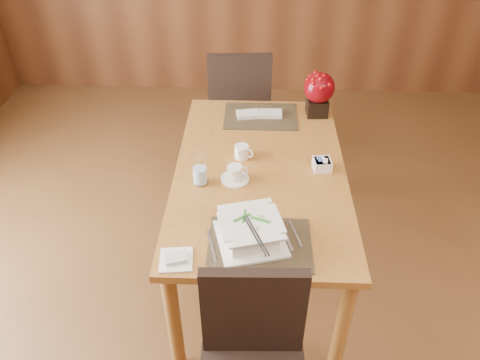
{
  "coord_description": "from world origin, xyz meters",
  "views": [
    {
      "loc": [
        -0.03,
        -1.39,
        2.23
      ],
      "look_at": [
        -0.1,
        0.35,
        0.87
      ],
      "focal_mm": 35.0,
      "sensor_mm": 36.0,
      "label": 1
    }
  ],
  "objects_px": {
    "coffee_cup": "(235,174)",
    "sugar_caddy": "(322,165)",
    "creamer_jug": "(242,152)",
    "water_glass": "(200,169)",
    "berry_decor": "(319,91)",
    "dining_table": "(260,184)",
    "soup_setting": "(251,231)",
    "far_chair": "(239,103)",
    "bread_plate": "(176,260)"
  },
  "relations": [
    {
      "from": "water_glass",
      "to": "creamer_jug",
      "type": "relative_size",
      "value": 1.76
    },
    {
      "from": "creamer_jug",
      "to": "sugar_caddy",
      "type": "bearing_deg",
      "value": 12.08
    },
    {
      "from": "coffee_cup",
      "to": "sugar_caddy",
      "type": "height_order",
      "value": "coffee_cup"
    },
    {
      "from": "soup_setting",
      "to": "creamer_jug",
      "type": "xyz_separation_m",
      "value": [
        -0.06,
        0.64,
        -0.02
      ]
    },
    {
      "from": "soup_setting",
      "to": "bread_plate",
      "type": "bearing_deg",
      "value": -172.09
    },
    {
      "from": "far_chair",
      "to": "bread_plate",
      "type": "bearing_deg",
      "value": 79.59
    },
    {
      "from": "sugar_caddy",
      "to": "bread_plate",
      "type": "relative_size",
      "value": 0.67
    },
    {
      "from": "creamer_jug",
      "to": "berry_decor",
      "type": "relative_size",
      "value": 0.36
    },
    {
      "from": "soup_setting",
      "to": "berry_decor",
      "type": "bearing_deg",
      "value": 56.12
    },
    {
      "from": "dining_table",
      "to": "coffee_cup",
      "type": "distance_m",
      "value": 0.21
    },
    {
      "from": "coffee_cup",
      "to": "creamer_jug",
      "type": "relative_size",
      "value": 1.46
    },
    {
      "from": "sugar_caddy",
      "to": "berry_decor",
      "type": "relative_size",
      "value": 0.33
    },
    {
      "from": "dining_table",
      "to": "coffee_cup",
      "type": "xyz_separation_m",
      "value": [
        -0.13,
        -0.1,
        0.13
      ]
    },
    {
      "from": "coffee_cup",
      "to": "water_glass",
      "type": "xyz_separation_m",
      "value": [
        -0.17,
        -0.03,
        0.05
      ]
    },
    {
      "from": "coffee_cup",
      "to": "far_chair",
      "type": "distance_m",
      "value": 1.19
    },
    {
      "from": "soup_setting",
      "to": "far_chair",
      "type": "bearing_deg",
      "value": 79.33
    },
    {
      "from": "water_glass",
      "to": "creamer_jug",
      "type": "bearing_deg",
      "value": 49.47
    },
    {
      "from": "soup_setting",
      "to": "water_glass",
      "type": "relative_size",
      "value": 1.98
    },
    {
      "from": "coffee_cup",
      "to": "berry_decor",
      "type": "height_order",
      "value": "berry_decor"
    },
    {
      "from": "dining_table",
      "to": "soup_setting",
      "type": "distance_m",
      "value": 0.55
    },
    {
      "from": "dining_table",
      "to": "soup_setting",
      "type": "relative_size",
      "value": 4.29
    },
    {
      "from": "creamer_jug",
      "to": "berry_decor",
      "type": "xyz_separation_m",
      "value": [
        0.45,
        0.49,
        0.12
      ]
    },
    {
      "from": "water_glass",
      "to": "far_chair",
      "type": "xyz_separation_m",
      "value": [
        0.15,
        1.2,
        -0.28
      ]
    },
    {
      "from": "soup_setting",
      "to": "sugar_caddy",
      "type": "bearing_deg",
      "value": 41.45
    },
    {
      "from": "dining_table",
      "to": "far_chair",
      "type": "bearing_deg",
      "value": 98.19
    },
    {
      "from": "coffee_cup",
      "to": "creamer_jug",
      "type": "distance_m",
      "value": 0.2
    },
    {
      "from": "coffee_cup",
      "to": "bread_plate",
      "type": "xyz_separation_m",
      "value": [
        -0.22,
        -0.56,
        -0.03
      ]
    },
    {
      "from": "dining_table",
      "to": "far_chair",
      "type": "distance_m",
      "value": 1.08
    },
    {
      "from": "creamer_jug",
      "to": "berry_decor",
      "type": "height_order",
      "value": "berry_decor"
    },
    {
      "from": "berry_decor",
      "to": "coffee_cup",
      "type": "bearing_deg",
      "value": -124.84
    },
    {
      "from": "creamer_jug",
      "to": "sugar_caddy",
      "type": "xyz_separation_m",
      "value": [
        0.43,
        -0.09,
        -0.01
      ]
    },
    {
      "from": "sugar_caddy",
      "to": "berry_decor",
      "type": "distance_m",
      "value": 0.59
    },
    {
      "from": "berry_decor",
      "to": "bread_plate",
      "type": "relative_size",
      "value": 2.01
    },
    {
      "from": "coffee_cup",
      "to": "bread_plate",
      "type": "relative_size",
      "value": 1.07
    },
    {
      "from": "water_glass",
      "to": "bread_plate",
      "type": "xyz_separation_m",
      "value": [
        -0.05,
        -0.53,
        -0.08
      ]
    },
    {
      "from": "dining_table",
      "to": "sugar_caddy",
      "type": "relative_size",
      "value": 16.34
    },
    {
      "from": "water_glass",
      "to": "berry_decor",
      "type": "distance_m",
      "value": 0.98
    },
    {
      "from": "soup_setting",
      "to": "water_glass",
      "type": "distance_m",
      "value": 0.48
    },
    {
      "from": "dining_table",
      "to": "creamer_jug",
      "type": "distance_m",
      "value": 0.2
    },
    {
      "from": "sugar_caddy",
      "to": "bread_plate",
      "type": "distance_m",
      "value": 0.96
    },
    {
      "from": "dining_table",
      "to": "sugar_caddy",
      "type": "bearing_deg",
      "value": 2.87
    },
    {
      "from": "water_glass",
      "to": "bread_plate",
      "type": "height_order",
      "value": "water_glass"
    },
    {
      "from": "sugar_caddy",
      "to": "dining_table",
      "type": "bearing_deg",
      "value": -177.13
    },
    {
      "from": "dining_table",
      "to": "coffee_cup",
      "type": "relative_size",
      "value": 10.22
    },
    {
      "from": "bread_plate",
      "to": "water_glass",
      "type": "bearing_deg",
      "value": 84.82
    },
    {
      "from": "coffee_cup",
      "to": "creamer_jug",
      "type": "bearing_deg",
      "value": 82.22
    },
    {
      "from": "creamer_jug",
      "to": "bread_plate",
      "type": "distance_m",
      "value": 0.8
    },
    {
      "from": "coffee_cup",
      "to": "berry_decor",
      "type": "distance_m",
      "value": 0.85
    },
    {
      "from": "water_glass",
      "to": "berry_decor",
      "type": "bearing_deg",
      "value": 47.87
    },
    {
      "from": "bread_plate",
      "to": "far_chair",
      "type": "relative_size",
      "value": 0.14
    }
  ]
}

